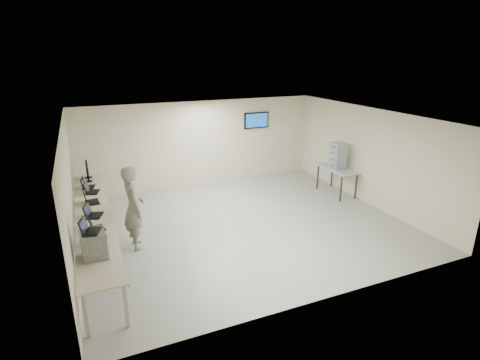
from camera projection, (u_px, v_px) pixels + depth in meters
name	position (u px, v px, depth m)	size (l,w,h in m)	color
room	(243.00, 172.00, 9.45)	(8.01, 7.01, 2.81)	#9A9A9A
workbench	(94.00, 217.00, 8.24)	(0.76, 6.00, 0.90)	beige
equipment_box	(94.00, 244.00, 6.43)	(0.40, 0.46, 0.48)	gray
laptop_on_box	(88.00, 229.00, 6.31)	(0.37, 0.40, 0.27)	black
laptop_0	(96.00, 239.00, 6.97)	(0.34, 0.39, 0.28)	black
laptop_1	(95.00, 226.00, 7.48)	(0.34, 0.38, 0.26)	black
laptop_2	(92.00, 213.00, 8.07)	(0.43, 0.46, 0.30)	black
laptop_3	(89.00, 200.00, 8.80)	(0.36, 0.43, 0.31)	black
laptop_4	(90.00, 190.00, 9.44)	(0.40, 0.44, 0.30)	black
laptop_5	(86.00, 185.00, 9.79)	(0.37, 0.41, 0.29)	black
monitor_near	(88.00, 172.00, 10.20)	(0.20, 0.45, 0.44)	black
monitor_far	(87.00, 168.00, 10.52)	(0.21, 0.48, 0.47)	black
soldier	(134.00, 208.00, 8.39)	(0.71, 0.46, 1.94)	gray
side_table	(337.00, 170.00, 11.70)	(0.66, 1.41, 0.85)	#A9A9A9
storage_bins	(338.00, 156.00, 11.53)	(0.38, 0.43, 0.81)	#97A4B1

